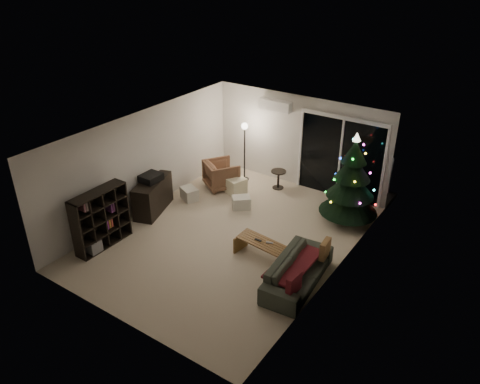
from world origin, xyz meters
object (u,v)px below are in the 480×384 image
object	(u,v)px
armchair	(221,175)
coffee_table	(264,251)
media_cabinet	(153,196)
sofa	(298,271)
christmas_tree	(352,179)
bookshelf	(96,217)

from	to	relation	value
armchair	coffee_table	bearing A→B (deg)	173.85
media_cabinet	sofa	size ratio (longest dim) A/B	0.67
media_cabinet	armchair	world-z (taller)	media_cabinet
sofa	christmas_tree	bearing A→B (deg)	-2.67
sofa	bookshelf	bearing A→B (deg)	100.49
sofa	coffee_table	xyz separation A→B (m)	(-0.96, 0.32, -0.09)
bookshelf	sofa	size ratio (longest dim) A/B	0.67
sofa	christmas_tree	size ratio (longest dim) A/B	0.88
media_cabinet	armchair	distance (m)	2.08
media_cabinet	sofa	world-z (taller)	media_cabinet
sofa	christmas_tree	xyz separation A→B (m)	(-0.13, 2.77, 0.83)
media_cabinet	bookshelf	bearing A→B (deg)	-108.59
christmas_tree	sofa	bearing A→B (deg)	-87.39
bookshelf	christmas_tree	world-z (taller)	christmas_tree
media_cabinet	coffee_table	bearing A→B (deg)	-21.90
armchair	sofa	size ratio (longest dim) A/B	0.42
media_cabinet	sofa	bearing A→B (deg)	-25.43
coffee_table	christmas_tree	bearing A→B (deg)	77.91
bookshelf	coffee_table	xyz separation A→B (m)	(3.34, 1.54, -0.46)
armchair	sofa	world-z (taller)	armchair
coffee_table	christmas_tree	size ratio (longest dim) A/B	0.56
media_cabinet	christmas_tree	size ratio (longest dim) A/B	0.59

